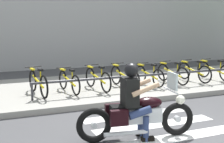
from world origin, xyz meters
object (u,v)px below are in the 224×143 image
at_px(bicycle_1, 69,81).
at_px(bicycle_6, 194,72).
at_px(bicycle_7, 214,70).
at_px(bicycle_0, 38,83).
at_px(bicycle_3, 124,77).
at_px(motorcycle, 138,115).
at_px(bicycle_2, 98,79).
at_px(rider, 134,96).
at_px(bike_rack, 145,76).
at_px(bicycle_4, 149,75).
at_px(bicycle_5, 172,73).

height_order(bicycle_1, bicycle_6, bicycle_6).
distance_m(bicycle_1, bicycle_7, 5.38).
relative_size(bicycle_1, bicycle_7, 0.96).
height_order(bicycle_0, bicycle_3, bicycle_0).
relative_size(motorcycle, bicycle_6, 1.44).
height_order(bicycle_1, bicycle_2, bicycle_2).
bearing_deg(bicycle_3, bicycle_2, -180.00).
relative_size(motorcycle, bicycle_3, 1.37).
relative_size(rider, bicycle_7, 0.89).
bearing_deg(bicycle_1, rider, -85.95).
bearing_deg(bicycle_2, bicycle_6, -0.00).
distance_m(rider, bicycle_6, 5.63).
relative_size(motorcycle, bike_rack, 0.33).
bearing_deg(bicycle_3, bicycle_6, -0.00).
bearing_deg(bicycle_2, bicycle_7, 0.01).
bearing_deg(motorcycle, bicycle_2, 81.44).
height_order(bicycle_4, bicycle_7, bicycle_7).
distance_m(rider, bicycle_4, 4.44).
bearing_deg(bicycle_5, bike_rack, -157.59).
bearing_deg(bike_rack, bicycle_2, 157.61).
bearing_deg(rider, bicycle_1, 94.05).
relative_size(rider, bicycle_3, 0.87).
relative_size(bicycle_1, bicycle_4, 1.01).
distance_m(bicycle_3, bicycle_6, 2.69).
bearing_deg(motorcycle, bicycle_0, 108.37).
relative_size(bicycle_3, bicycle_5, 1.07).
xyz_separation_m(bicycle_0, bicycle_7, (6.28, 0.00, -0.02)).
relative_size(motorcycle, bicycle_4, 1.48).
height_order(rider, bicycle_7, rider).
relative_size(bicycle_1, bicycle_3, 0.93).
bearing_deg(bicycle_3, bicycle_0, -179.99).
xyz_separation_m(bicycle_2, bicycle_3, (0.90, 0.00, 0.00)).
relative_size(bicycle_1, bicycle_2, 0.96).
height_order(motorcycle, bicycle_6, motorcycle).
distance_m(motorcycle, bicycle_3, 3.99).
distance_m(bicycle_2, bicycle_6, 3.59).
xyz_separation_m(bicycle_4, bicycle_6, (1.79, -0.00, 0.01)).
height_order(motorcycle, bicycle_1, motorcycle).
xyz_separation_m(bicycle_1, bicycle_5, (3.59, -0.00, 0.01)).
relative_size(bicycle_0, bicycle_1, 1.08).
bearing_deg(bike_rack, bicycle_7, 10.03).
xyz_separation_m(bicycle_7, bike_rack, (-3.14, -0.55, 0.09)).
bearing_deg(bicycle_4, bicycle_6, -0.01).
xyz_separation_m(motorcycle, bicycle_5, (3.25, 3.72, 0.03)).
height_order(bicycle_2, bicycle_7, bicycle_2).
distance_m(motorcycle, bicycle_6, 5.57).
height_order(bicycle_4, bike_rack, bicycle_4).
xyz_separation_m(bicycle_1, bike_rack, (2.24, -0.56, 0.10)).
xyz_separation_m(bicycle_1, bicycle_4, (2.69, -0.00, 0.00)).
bearing_deg(bicycle_2, bicycle_1, 179.96).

